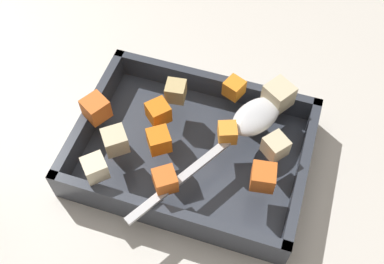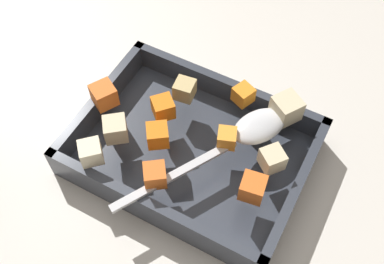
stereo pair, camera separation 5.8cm
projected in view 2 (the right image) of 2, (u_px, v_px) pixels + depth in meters
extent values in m
plane|color=beige|center=(180.00, 165.00, 0.62)|extent=(4.00, 4.00, 0.00)
cube|color=#333842|center=(192.00, 154.00, 0.62)|extent=(0.30, 0.22, 0.01)
cube|color=#333842|center=(151.00, 209.00, 0.55)|extent=(0.30, 0.01, 0.04)
cube|color=#333842|center=(227.00, 89.00, 0.65)|extent=(0.30, 0.01, 0.04)
cube|color=#333842|center=(101.00, 102.00, 0.64)|extent=(0.01, 0.22, 0.04)
cube|color=#333842|center=(296.00, 191.00, 0.56)|extent=(0.01, 0.22, 0.04)
cube|color=orange|center=(243.00, 95.00, 0.61)|extent=(0.03, 0.03, 0.02)
cube|color=orange|center=(253.00, 188.00, 0.53)|extent=(0.03, 0.03, 0.03)
cube|color=orange|center=(163.00, 108.00, 0.59)|extent=(0.04, 0.04, 0.03)
cube|color=orange|center=(104.00, 95.00, 0.60)|extent=(0.04, 0.04, 0.03)
cube|color=orange|center=(158.00, 135.00, 0.57)|extent=(0.04, 0.04, 0.03)
cube|color=orange|center=(227.00, 138.00, 0.57)|extent=(0.03, 0.03, 0.02)
cube|color=orange|center=(159.00, 177.00, 0.54)|extent=(0.04, 0.04, 0.03)
cube|color=beige|center=(286.00, 108.00, 0.59)|extent=(0.04, 0.04, 0.03)
cube|color=tan|center=(185.00, 89.00, 0.61)|extent=(0.03, 0.03, 0.03)
cube|color=beige|center=(115.00, 129.00, 0.57)|extent=(0.04, 0.04, 0.03)
cube|color=beige|center=(272.00, 159.00, 0.55)|extent=(0.04, 0.04, 0.03)
cube|color=beige|center=(91.00, 152.00, 0.56)|extent=(0.04, 0.04, 0.03)
ellipsoid|color=silver|center=(259.00, 126.00, 0.58)|extent=(0.08, 0.09, 0.02)
cube|color=silver|center=(175.00, 175.00, 0.55)|extent=(0.09, 0.15, 0.01)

